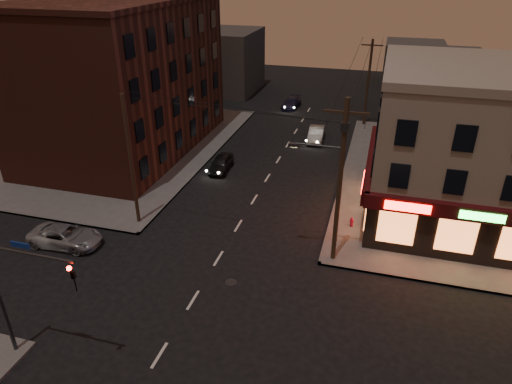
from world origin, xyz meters
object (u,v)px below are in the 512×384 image
(sedan_near, at_px, (221,163))
(sedan_mid, at_px, (316,134))
(suv_cross, at_px, (65,236))
(sedan_far, at_px, (291,103))
(fire_hydrant, at_px, (352,222))

(sedan_near, relative_size, sedan_mid, 0.92)
(suv_cross, height_order, sedan_far, suv_cross)
(sedan_far, xyz_separation_m, fire_hydrant, (9.76, -26.38, -0.07))
(sedan_mid, bearing_deg, fire_hydrant, -75.96)
(sedan_mid, xyz_separation_m, fire_hydrant, (5.03, -16.07, -0.16))
(sedan_mid, height_order, sedan_far, sedan_mid)
(suv_cross, xyz_separation_m, sedan_near, (5.66, 13.69, 0.00))
(fire_hydrant, bearing_deg, suv_cross, -157.91)
(sedan_far, bearing_deg, sedan_near, -90.78)
(sedan_mid, relative_size, sedan_far, 1.02)
(sedan_near, bearing_deg, sedan_far, 80.68)
(sedan_mid, distance_m, fire_hydrant, 16.84)
(sedan_mid, xyz_separation_m, sedan_far, (-4.73, 10.31, -0.09))
(suv_cross, distance_m, sedan_near, 14.81)
(fire_hydrant, bearing_deg, sedan_far, 110.32)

